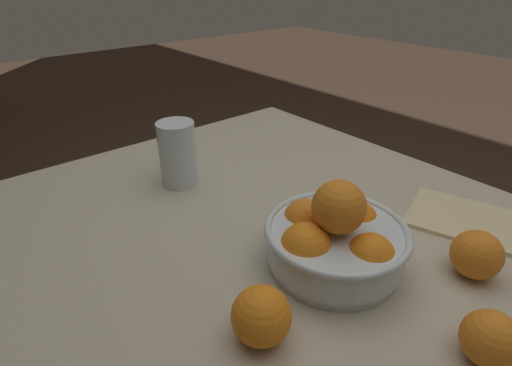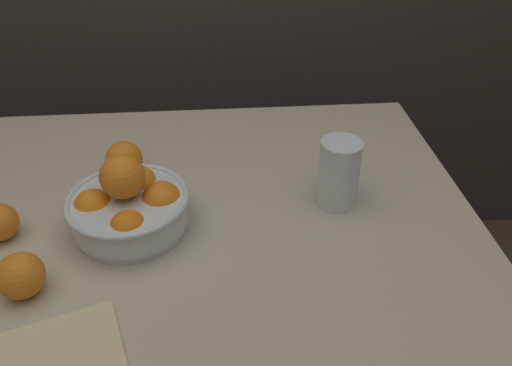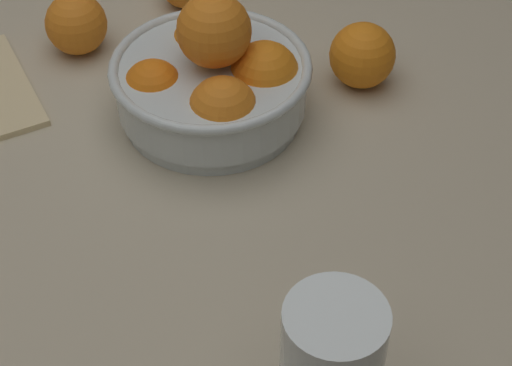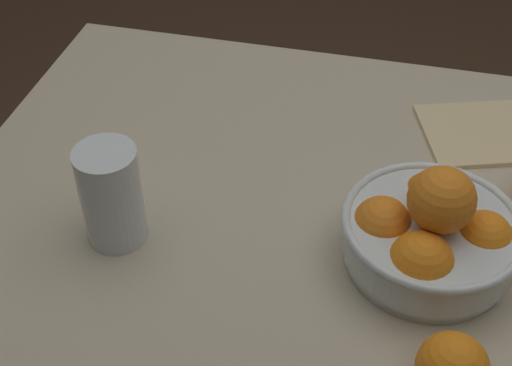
# 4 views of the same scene
# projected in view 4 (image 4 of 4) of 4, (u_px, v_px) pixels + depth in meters

# --- Properties ---
(dining_table) EXTENTS (1.21, 0.97, 0.73)m
(dining_table) POSITION_uv_depth(u_px,v_px,m) (357.00, 290.00, 1.00)
(dining_table) COLOR #B7AD93
(dining_table) RESTS_ON ground_plane
(fruit_bowl) EXTENTS (0.23, 0.23, 0.16)m
(fruit_bowl) POSITION_uv_depth(u_px,v_px,m) (429.00, 234.00, 0.90)
(fruit_bowl) COLOR silver
(fruit_bowl) RESTS_ON dining_table
(juice_glass) EXTENTS (0.08, 0.08, 0.15)m
(juice_glass) POSITION_uv_depth(u_px,v_px,m) (112.00, 200.00, 0.93)
(juice_glass) COLOR #F4A314
(juice_glass) RESTS_ON dining_table
(napkin) EXTENTS (0.24, 0.21, 0.01)m
(napkin) POSITION_uv_depth(u_px,v_px,m) (485.00, 133.00, 1.14)
(napkin) COLOR beige
(napkin) RESTS_ON dining_table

